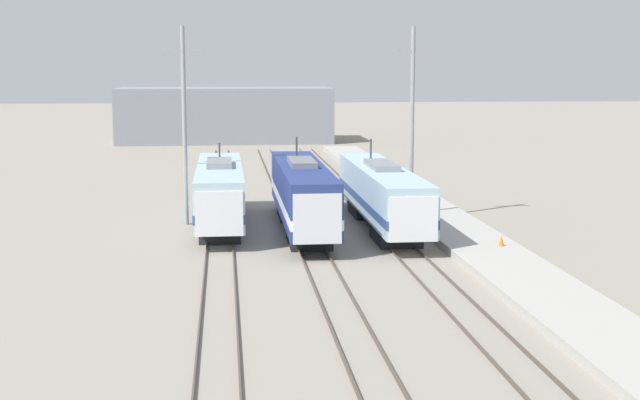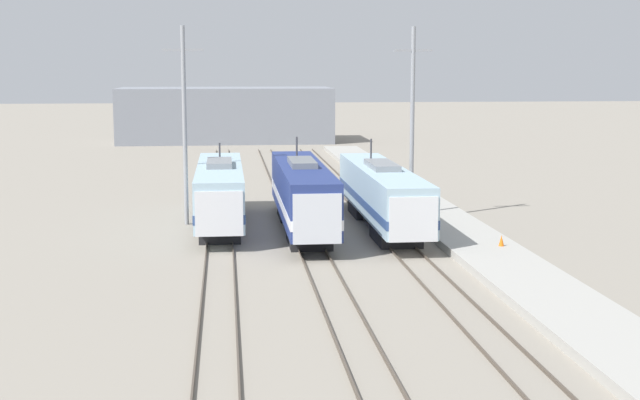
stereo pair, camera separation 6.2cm
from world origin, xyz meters
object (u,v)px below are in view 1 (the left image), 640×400
Objects in this scene: locomotive_far_right at (383,195)px; catenary_tower_right at (412,120)px; catenary_tower_left at (184,122)px; traffic_cone at (501,241)px; locomotive_center at (303,195)px; locomotive_far_left at (220,193)px.

catenary_tower_right is at bearing 50.78° from locomotive_far_right.
catenary_tower_left is at bearing 180.00° from catenary_tower_right.
locomotive_center is at bearing 143.40° from traffic_cone.
locomotive_center is 12.52m from traffic_cone.
catenary_tower_right reaches higher than locomotive_far_right.
catenary_tower_left is at bearing 154.27° from locomotive_center.
catenary_tower_left reaches higher than locomotive_far_left.
locomotive_far_right is at bearing -8.62° from locomotive_far_left.
locomotive_center reaches higher than locomotive_far_right.
locomotive_far_left is 10.06m from locomotive_far_right.
locomotive_far_left is at bearing -173.60° from catenary_tower_right.
catenary_tower_right is (12.31, 1.38, 4.36)m from locomotive_far_left.
locomotive_far_left is 5.38m from locomotive_center.
locomotive_center is (4.98, -2.04, 0.09)m from locomotive_far_left.
locomotive_far_left is 0.93× the size of locomotive_center.
locomotive_center is at bearing -173.89° from locomotive_far_right.
catenary_tower_right is (14.43, 0.00, 0.00)m from catenary_tower_left.
locomotive_far_left is 1.36× the size of catenary_tower_right.
catenary_tower_right is at bearing 103.71° from traffic_cone.
catenary_tower_left is at bearing 147.62° from traffic_cone.
catenary_tower_left is at bearing 166.55° from locomotive_far_right.
locomotive_far_right reaches higher than traffic_cone.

